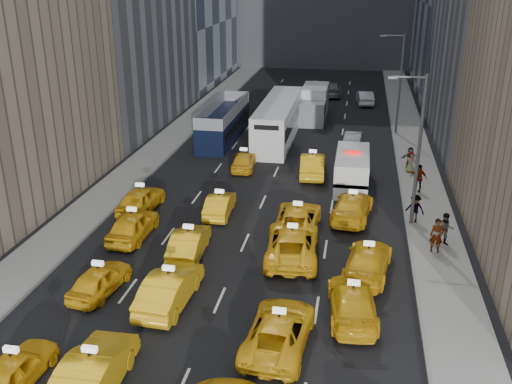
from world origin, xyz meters
The scene contains 38 objects.
ground centered at (0.00, 0.00, 0.00)m, with size 160.00×160.00×0.00m, color black.
sidewalk_west centered at (-10.50, 25.00, 0.07)m, with size 3.00×90.00×0.15m, color gray.
sidewalk_east centered at (10.50, 25.00, 0.07)m, with size 3.00×90.00×0.15m, color gray.
curb_west centered at (-9.05, 25.00, 0.09)m, with size 0.15×90.00×0.18m, color slate.
curb_east centered at (9.05, 25.00, 0.09)m, with size 0.15×90.00×0.18m, color slate.
streetlight_near centered at (9.18, 12.00, 4.92)m, with size 2.15×0.22×9.00m.
streetlight_far centered at (9.18, 32.00, 4.92)m, with size 2.15×0.22×9.00m.
taxi_0 centered at (-6.03, -4.90, 0.67)m, with size 1.58×3.93×1.34m, color gold.
taxi_1 centered at (-3.02, -4.77, 0.83)m, with size 1.77×5.06×1.67m, color gold.
taxi_4 centered at (-5.72, 1.67, 0.67)m, with size 1.58×3.93×1.34m, color gold.
taxi_5 centered at (-2.15, 1.34, 0.81)m, with size 1.72×4.92×1.62m, color gold.
taxi_6 centered at (3.19, -0.86, 0.72)m, with size 2.39×5.18×1.44m, color gold.
taxi_7 centered at (6.06, 1.84, 0.73)m, with size 2.04×5.01×1.45m, color gold.
taxi_8 centered at (-6.37, 7.52, 0.77)m, with size 1.81×4.51×1.54m, color gold.
taxi_9 centered at (-2.63, 6.03, 0.73)m, with size 1.55×4.44×1.46m, color gold.
taxi_10 centered at (2.79, 6.83, 0.80)m, with size 2.66×5.78×1.61m, color gold.
taxi_11 centered at (6.73, 5.70, 0.74)m, with size 2.07×5.10×1.48m, color gold.
taxi_12 centered at (-7.31, 11.23, 0.77)m, with size 1.81×4.50×1.53m, color gold.
taxi_13 centered at (-2.29, 11.54, 0.67)m, with size 1.42×4.06×1.34m, color gold.
taxi_14 centered at (2.70, 10.10, 0.75)m, with size 2.49×5.39×1.50m, color gold.
taxi_15 centered at (5.80, 12.47, 0.75)m, with size 2.11×5.20×1.51m, color gold.
taxi_16 centered at (-2.51, 20.10, 0.69)m, with size 1.62×4.03×1.37m, color gold.
taxi_17 centered at (2.72, 19.75, 0.81)m, with size 1.72×4.94×1.63m, color gold.
nypd_van centered at (5.61, 18.05, 1.15)m, with size 2.58×6.00×2.53m.
double_decker centered at (-5.88, 27.86, 1.56)m, with size 3.42×10.98×3.14m.
city_bus centered at (-1.09, 28.62, 1.71)m, with size 3.32×13.41×3.44m.
box_truck centered at (1.44, 36.09, 1.59)m, with size 2.85×7.22×3.24m.
misc_car_0 centered at (5.55, 27.62, 0.66)m, with size 1.40×4.02×1.33m, color #B5B8BD.
misc_car_1 centered at (-7.24, 38.42, 0.69)m, with size 2.28×4.95×1.37m, color black.
misc_car_2 centered at (2.50, 47.61, 0.78)m, with size 2.19×5.39×1.56m, color gray.
misc_car_3 centered at (-3.10, 45.89, 0.74)m, with size 1.74×4.33×1.48m, color black.
misc_car_4 centered at (6.45, 43.84, 0.75)m, with size 1.60×4.58×1.51m, color #B8BCC0.
pedestrian_0 centered at (10.30, 8.46, 1.11)m, with size 0.70×0.46×1.92m, color gray.
pedestrian_1 centered at (10.87, 9.38, 1.09)m, with size 0.91×0.50×1.88m, color gray.
pedestrian_2 centered at (9.48, 12.23, 1.02)m, with size 1.12×0.46×1.74m, color gray.
pedestrian_3 centered at (10.09, 17.42, 1.10)m, with size 1.12×0.51×1.91m, color gray.
pedestrian_4 centered at (9.85, 21.26, 0.94)m, with size 0.77×0.42×1.57m, color gray.
pedestrian_5 centered at (9.88, 22.36, 0.94)m, with size 1.47×0.42×1.58m, color gray.
Camera 1 is at (5.72, -20.03, 14.46)m, focal length 40.00 mm.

